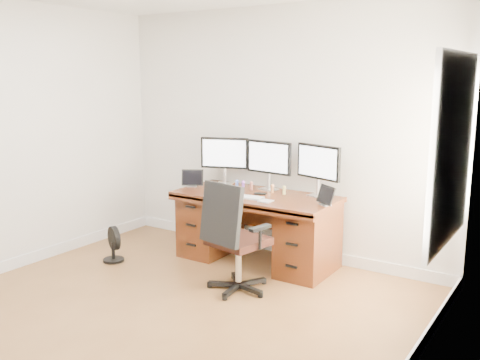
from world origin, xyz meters
The scene contains 20 objects.
ground centered at (0.00, 0.00, 0.00)m, with size 4.50×4.50×0.00m, color brown.
back_wall centered at (0.00, 2.25, 1.35)m, with size 4.00×0.10×2.70m, color white.
right_wall centered at (2.00, 0.11, 1.35)m, with size 0.10×4.50×2.70m.
desk centered at (0.00, 1.83, 0.40)m, with size 1.70×0.80×0.75m.
office_chair centered at (0.24, 1.04, 0.34)m, with size 0.65×0.65×1.04m.
floor_fan centered at (-1.30, 1.00, 0.19)m, with size 0.26×0.22×0.38m.
monitor_left centered at (-0.58, 2.07, 1.09)m, with size 0.53×0.21×0.53m.
monitor_center centered at (0.00, 2.07, 1.09)m, with size 0.55×0.16×0.53m.
monitor_right centered at (0.58, 2.07, 1.09)m, with size 0.54×0.20×0.53m.
tablet_left centered at (-0.80, 1.75, 0.84)m, with size 0.24×0.19×0.19m.
tablet_right centered at (0.81, 1.75, 0.84)m, with size 0.24×0.19×0.19m.
keyboard centered at (0.02, 1.61, 0.76)m, with size 0.31×0.13×0.01m, color silver.
trackpad centered at (0.26, 1.57, 0.76)m, with size 0.12×0.12×0.01m, color silver.
drawing_tablet centered at (-0.28, 1.61, 0.76)m, with size 0.21×0.14×0.01m, color black.
phone centered at (0.04, 1.82, 0.76)m, with size 0.12×0.06×0.01m, color black.
figurine_blue centered at (-0.33, 1.95, 0.80)m, with size 0.04×0.04×0.09m.
figurine_purple centered at (-0.25, 1.95, 0.80)m, with size 0.04×0.04×0.09m.
figurine_brown centered at (-0.15, 1.95, 0.80)m, with size 0.04×0.04×0.09m.
figurine_orange centered at (0.11, 1.95, 0.80)m, with size 0.04×0.04×0.09m.
figurine_yellow centered at (0.25, 1.95, 0.80)m, with size 0.04×0.04×0.09m.
Camera 1 is at (2.83, -2.85, 1.97)m, focal length 40.00 mm.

